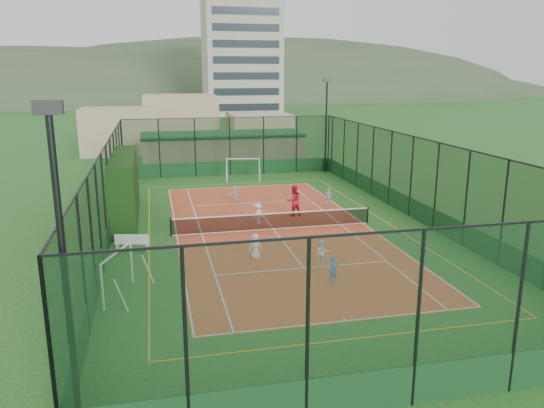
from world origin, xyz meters
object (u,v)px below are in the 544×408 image
at_px(floodlight_ne, 326,126).
at_px(white_bench, 132,242).
at_px(child_near_right, 322,253).
at_px(child_far_back, 235,194).
at_px(clubhouse, 222,149).
at_px(child_far_right, 329,197).
at_px(futsal_goal_near, 118,274).
at_px(child_near_mid, 333,270).
at_px(apartment_tower, 241,40).
at_px(child_near_left, 255,247).
at_px(child_far_left, 258,214).
at_px(coach, 294,201).
at_px(floodlight_sw, 66,285).
at_px(futsal_goal_far, 243,170).

bearing_deg(floodlight_ne, white_bench, -131.13).
height_order(child_near_right, child_far_back, child_near_right).
distance_m(clubhouse, child_near_right, 28.33).
bearing_deg(child_far_right, child_near_right, 85.45).
height_order(futsal_goal_near, child_near_mid, futsal_goal_near).
distance_m(apartment_tower, child_near_left, 89.00).
relative_size(child_near_mid, child_far_right, 0.94).
bearing_deg(child_near_left, white_bench, 158.50).
distance_m(child_near_right, child_far_left, 7.66).
height_order(apartment_tower, coach, apartment_tower).
bearing_deg(child_far_right, futsal_goal_near, 58.22).
bearing_deg(child_far_back, futsal_goal_near, 36.64).
relative_size(child_far_back, coach, 0.58).
relative_size(floodlight_sw, clubhouse, 0.54).
height_order(floodlight_ne, child_far_left, floodlight_ne).
height_order(floodlight_sw, coach, floodlight_sw).
xyz_separation_m(floodlight_ne, clubhouse, (-8.60, 5.40, -2.55)).
distance_m(floodlight_sw, child_far_back, 24.92).
bearing_deg(floodlight_ne, clubhouse, 147.88).
relative_size(child_near_right, coach, 0.64).
relative_size(floodlight_ne, coach, 4.18).
xyz_separation_m(apartment_tower, futsal_goal_far, (-11.29, -67.60, -14.10)).
relative_size(floodlight_ne, clubhouse, 0.54).
relative_size(floodlight_ne, child_near_mid, 6.77).
xyz_separation_m(child_near_mid, child_near_right, (0.19, 2.08, 0.03)).
height_order(clubhouse, futsal_goal_far, clubhouse).
height_order(child_near_right, coach, coach).
bearing_deg(floodlight_sw, clubhouse, 77.44).
relative_size(floodlight_ne, child_far_right, 6.37).
bearing_deg(futsal_goal_near, child_far_right, -26.03).
bearing_deg(futsal_goal_far, child_near_left, -88.30).
xyz_separation_m(floodlight_sw, coach, (10.49, 19.15, -3.13)).
bearing_deg(floodlight_sw, child_far_right, 57.32).
relative_size(floodlight_sw, white_bench, 4.81).
distance_m(child_near_left, child_near_mid, 4.54).
bearing_deg(child_near_mid, floodlight_sw, -163.83).
xyz_separation_m(floodlight_sw, child_far_right, (13.36, 20.84, -3.47)).
xyz_separation_m(floodlight_sw, apartment_tower, (20.60, 98.60, 10.88)).
xyz_separation_m(floodlight_sw, child_near_mid, (9.32, 8.21, -3.51)).
distance_m(child_near_left, coach, 8.23).
bearing_deg(child_far_left, floodlight_sw, 26.10).
bearing_deg(clubhouse, child_far_right, -74.99).
height_order(clubhouse, child_far_right, clubhouse).
distance_m(child_near_mid, child_far_left, 9.69).
height_order(clubhouse, white_bench, clubhouse).
xyz_separation_m(apartment_tower, white_bench, (-19.80, -84.18, -14.52)).
xyz_separation_m(floodlight_ne, child_near_left, (-10.56, -21.32, -3.49)).
relative_size(floodlight_sw, child_near_right, 6.50).
xyz_separation_m(white_bench, child_near_left, (5.84, -2.54, 0.15)).
height_order(white_bench, child_near_right, child_near_right).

